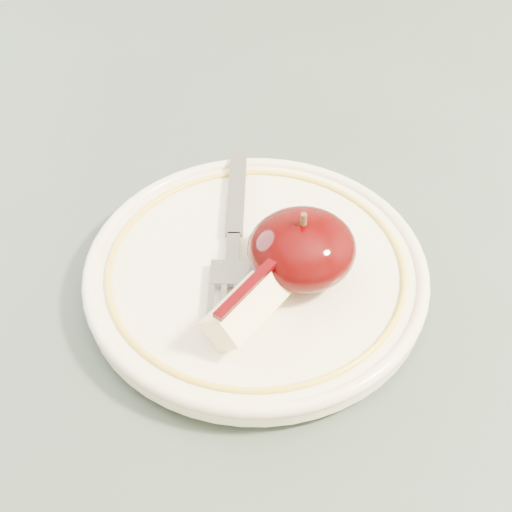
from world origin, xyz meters
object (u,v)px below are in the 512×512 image
object	(u,v)px
apple_half	(302,249)
table	(243,343)
fork	(234,236)
plate	(256,271)

from	to	relation	value
apple_half	table	bearing A→B (deg)	131.59
table	fork	bearing A→B (deg)	113.23
fork	table	bearing A→B (deg)	-137.42
table	plate	distance (m)	0.10
fork	apple_half	bearing A→B (deg)	-121.65
table	fork	distance (m)	0.11
table	apple_half	bearing A→B (deg)	-48.41
apple_half	fork	xyz separation A→B (m)	(-0.03, 0.04, -0.02)
plate	apple_half	distance (m)	0.04
table	apple_half	size ratio (longest dim) A/B	13.03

